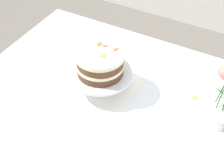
{
  "coord_description": "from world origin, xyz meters",
  "views": [
    {
      "loc": [
        0.5,
        -1.0,
        1.87
      ],
      "look_at": [
        -0.04,
        0.0,
        0.86
      ],
      "focal_mm": 55.89,
      "sensor_mm": 36.0,
      "label": 1
    }
  ],
  "objects": [
    {
      "name": "loose_petal_0",
      "position": [
        0.3,
        0.16,
        0.74
      ],
      "size": [
        0.04,
        0.03,
        0.0
      ],
      "primitive_type": "ellipsoid",
      "rotation": [
        0.0,
        0.0,
        3.33
      ],
      "color": "yellow",
      "rests_on": "dining_table"
    },
    {
      "name": "layer_cake",
      "position": [
        -0.11,
        0.01,
        0.9
      ],
      "size": [
        0.22,
        0.22,
        0.12
      ],
      "color": "brown",
      "rests_on": "cake_stand"
    },
    {
      "name": "linen_napkin",
      "position": [
        -0.11,
        0.01,
        0.74
      ],
      "size": [
        0.33,
        0.33,
        0.0
      ],
      "primitive_type": "cube",
      "rotation": [
        0.0,
        0.0,
        -0.02
      ],
      "color": "white",
      "rests_on": "dining_table"
    },
    {
      "name": "loose_petal_3",
      "position": [
        -0.41,
        -0.28,
        0.74
      ],
      "size": [
        0.04,
        0.02,
        0.0
      ],
      "primitive_type": "ellipsoid",
      "rotation": [
        0.0,
        0.0,
        3.17
      ],
      "color": "pink",
      "rests_on": "dining_table"
    },
    {
      "name": "cake_stand",
      "position": [
        -0.11,
        0.01,
        0.82
      ],
      "size": [
        0.29,
        0.29,
        0.1
      ],
      "color": "silver",
      "rests_on": "linen_napkin"
    },
    {
      "name": "loose_petal_2",
      "position": [
        -0.23,
        0.23,
        0.74
      ],
      "size": [
        0.05,
        0.05,
        0.01
      ],
      "primitive_type": "ellipsoid",
      "rotation": [
        0.0,
        0.0,
        1.01
      ],
      "color": "pink",
      "rests_on": "dining_table"
    },
    {
      "name": "flower_vase",
      "position": [
        0.43,
        0.05,
        0.89
      ],
      "size": [
        0.12,
        0.1,
        0.33
      ],
      "color": "silver",
      "rests_on": "dining_table"
    },
    {
      "name": "dining_table",
      "position": [
        0.0,
        -0.03,
        0.65
      ],
      "size": [
        1.4,
        1.0,
        0.74
      ],
      "color": "white",
      "rests_on": "ground"
    }
  ]
}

